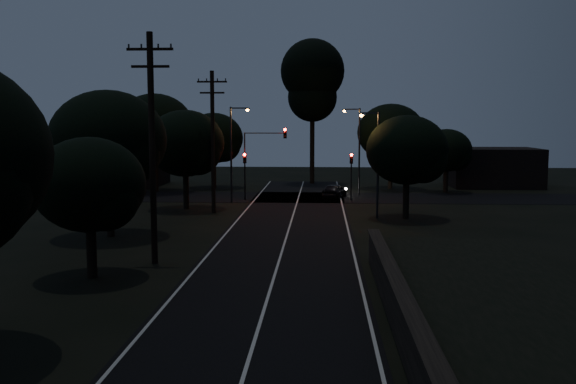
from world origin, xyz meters
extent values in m
cube|color=black|center=(0.00, 22.00, 0.01)|extent=(8.00, 70.00, 0.02)
cube|color=black|center=(0.00, 42.00, 0.01)|extent=(60.00, 8.00, 0.02)
cube|color=beige|center=(0.00, 22.00, 0.03)|extent=(0.12, 70.00, 0.01)
cube|color=beige|center=(-3.75, 22.00, 0.03)|extent=(0.12, 70.00, 0.01)
cube|color=beige|center=(3.75, 22.00, 0.03)|extent=(0.12, 70.00, 0.01)
cube|color=black|center=(4.60, 3.00, 0.75)|extent=(0.40, 26.00, 1.50)
cube|color=black|center=(4.60, 3.00, 1.55)|extent=(0.55, 26.00, 0.10)
cube|color=black|center=(8.00, 3.00, 0.60)|extent=(6.50, 26.00, 1.20)
cylinder|color=black|center=(-6.00, 15.00, 5.50)|extent=(0.30, 0.30, 11.00)
cube|color=black|center=(-6.00, 15.00, 10.20)|extent=(2.20, 0.12, 0.12)
cube|color=black|center=(-6.00, 15.00, 9.40)|extent=(1.80, 0.12, 0.12)
cylinder|color=black|center=(-6.00, 32.00, 5.25)|extent=(0.30, 0.30, 10.50)
cube|color=black|center=(-6.00, 32.00, 9.70)|extent=(2.20, 0.12, 0.12)
cube|color=black|center=(-6.00, 32.00, 8.90)|extent=(1.80, 0.12, 0.12)
cylinder|color=black|center=(-8.00, 12.00, 1.15)|extent=(0.44, 0.44, 2.29)
ellipsoid|color=black|center=(-8.00, 12.00, 4.12)|extent=(4.87, 4.87, 4.14)
sphere|color=black|center=(-7.15, 11.51, 3.63)|extent=(2.92, 2.92, 2.92)
cylinder|color=black|center=(-10.50, 22.00, 1.59)|extent=(0.44, 0.44, 3.18)
ellipsoid|color=black|center=(-10.50, 22.00, 5.75)|extent=(6.86, 6.86, 5.83)
sphere|color=black|center=(-9.30, 21.31, 5.07)|extent=(4.12, 4.12, 4.12)
cylinder|color=black|center=(-8.50, 34.00, 1.42)|extent=(0.44, 0.44, 2.85)
ellipsoid|color=black|center=(-8.50, 34.00, 5.13)|extent=(6.07, 6.07, 5.16)
sphere|color=black|center=(-7.44, 33.39, 4.52)|extent=(3.64, 3.64, 3.64)
cylinder|color=black|center=(-9.00, 50.00, 1.41)|extent=(0.44, 0.44, 2.83)
ellipsoid|color=black|center=(-9.00, 50.00, 5.10)|extent=(6.05, 6.05, 5.15)
sphere|color=black|center=(-7.94, 49.39, 4.49)|extent=(3.63, 3.63, 3.63)
cylinder|color=black|center=(-14.00, 46.00, 1.76)|extent=(0.44, 0.44, 3.53)
ellipsoid|color=black|center=(-14.00, 46.00, 6.31)|extent=(7.43, 7.43, 6.31)
sphere|color=black|center=(-12.70, 45.26, 5.57)|extent=(4.46, 4.46, 4.46)
cylinder|color=black|center=(9.00, 50.00, 1.57)|extent=(0.44, 0.44, 3.15)
ellipsoid|color=black|center=(9.00, 50.00, 5.69)|extent=(6.77, 6.77, 5.75)
sphere|color=black|center=(10.18, 49.32, 5.01)|extent=(4.06, 4.06, 4.06)
cylinder|color=black|center=(14.00, 47.00, 1.12)|extent=(0.44, 0.44, 2.25)
ellipsoid|color=black|center=(14.00, 47.00, 4.04)|extent=(4.79, 4.79, 4.07)
sphere|color=black|center=(14.84, 46.52, 3.56)|extent=(2.88, 2.88, 2.88)
cylinder|color=black|center=(8.00, 30.00, 1.35)|extent=(0.44, 0.44, 2.69)
ellipsoid|color=black|center=(8.00, 30.00, 4.83)|extent=(5.71, 5.71, 4.86)
sphere|color=black|center=(9.00, 29.43, 4.26)|extent=(3.43, 3.43, 3.43)
cylinder|color=black|center=(1.00, 55.00, 4.30)|extent=(0.50, 0.50, 8.60)
sphere|color=black|center=(1.00, 55.00, 12.20)|extent=(6.88, 6.88, 6.88)
sphere|color=black|center=(1.00, 55.00, 9.39)|extent=(5.32, 5.32, 5.32)
cube|color=black|center=(-20.00, 52.00, 2.20)|extent=(10.00, 8.00, 4.40)
cube|color=black|center=(20.00, 53.00, 2.00)|extent=(9.00, 7.00, 4.00)
cylinder|color=black|center=(-4.60, 40.00, 1.60)|extent=(0.12, 0.12, 3.20)
cube|color=black|center=(-4.60, 40.00, 3.65)|extent=(0.28, 0.22, 0.90)
sphere|color=#FF0705|center=(-4.60, 39.87, 3.95)|extent=(0.22, 0.22, 0.22)
cylinder|color=black|center=(4.60, 40.00, 1.60)|extent=(0.12, 0.12, 3.20)
cube|color=black|center=(4.60, 40.00, 3.65)|extent=(0.28, 0.22, 0.90)
sphere|color=#FF0705|center=(4.60, 39.87, 3.95)|extent=(0.22, 0.22, 0.22)
cylinder|color=black|center=(-4.60, 40.00, 2.50)|extent=(0.12, 0.12, 5.00)
cube|color=black|center=(-1.10, 40.00, 5.80)|extent=(0.28, 0.22, 0.90)
sphere|color=#FF0705|center=(-1.10, 39.87, 6.10)|extent=(0.22, 0.22, 0.22)
cube|color=black|center=(-2.85, 40.00, 5.80)|extent=(3.50, 0.08, 0.08)
cylinder|color=black|center=(-5.50, 38.00, 4.00)|extent=(0.16, 0.16, 8.00)
cube|color=black|center=(-4.80, 38.00, 7.90)|extent=(1.40, 0.10, 0.10)
cube|color=black|center=(-4.10, 38.00, 7.85)|extent=(0.35, 0.22, 0.12)
sphere|color=orange|center=(-4.10, 38.00, 7.75)|extent=(0.26, 0.26, 0.26)
cylinder|color=black|center=(5.50, 44.00, 4.00)|extent=(0.16, 0.16, 8.00)
cube|color=black|center=(4.80, 44.00, 7.90)|extent=(1.40, 0.10, 0.10)
cube|color=black|center=(4.10, 44.00, 7.85)|extent=(0.35, 0.22, 0.12)
sphere|color=orange|center=(4.10, 44.00, 7.75)|extent=(0.26, 0.26, 0.26)
cylinder|color=black|center=(6.00, 30.00, 3.75)|extent=(0.16, 0.16, 7.50)
cube|color=black|center=(5.40, 30.00, 7.40)|extent=(1.20, 0.10, 0.10)
cube|color=black|center=(4.80, 30.00, 7.35)|extent=(0.35, 0.22, 0.12)
sphere|color=orange|center=(4.80, 30.00, 7.25)|extent=(0.26, 0.26, 0.26)
imported|color=black|center=(3.20, 41.88, 0.63)|extent=(2.51, 4.00, 1.27)
camera|label=1|loc=(2.08, -15.13, 6.88)|focal=40.00mm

